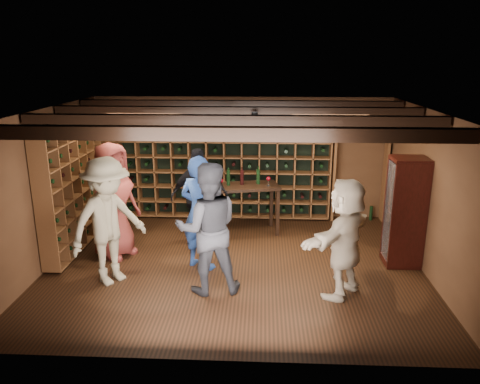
{
  "coord_description": "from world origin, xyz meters",
  "views": [
    {
      "loc": [
        0.44,
        -6.99,
        3.3
      ],
      "look_at": [
        0.08,
        0.2,
        1.19
      ],
      "focal_mm": 35.0,
      "sensor_mm": 36.0,
      "label": 1
    }
  ],
  "objects_px": {
    "guest_beige": "(345,238)",
    "tasting_table": "(245,191)",
    "guest_red_floral": "(114,201)",
    "guest_khaki": "(108,221)",
    "guest_woman_black": "(200,197)",
    "man_grey_suit": "(208,229)",
    "man_blue_shirt": "(200,213)",
    "display_cabinet": "(404,214)"
  },
  "relations": [
    {
      "from": "guest_woman_black",
      "to": "guest_beige",
      "type": "distance_m",
      "value": 2.89
    },
    {
      "from": "guest_red_floral",
      "to": "guest_khaki",
      "type": "bearing_deg",
      "value": -138.95
    },
    {
      "from": "guest_beige",
      "to": "tasting_table",
      "type": "distance_m",
      "value": 2.79
    },
    {
      "from": "guest_khaki",
      "to": "guest_beige",
      "type": "height_order",
      "value": "guest_khaki"
    },
    {
      "from": "display_cabinet",
      "to": "guest_red_floral",
      "type": "distance_m",
      "value": 4.75
    },
    {
      "from": "guest_woman_black",
      "to": "guest_beige",
      "type": "bearing_deg",
      "value": 133.49
    },
    {
      "from": "man_blue_shirt",
      "to": "guest_beige",
      "type": "height_order",
      "value": "man_blue_shirt"
    },
    {
      "from": "guest_khaki",
      "to": "tasting_table",
      "type": "distance_m",
      "value": 2.88
    },
    {
      "from": "display_cabinet",
      "to": "tasting_table",
      "type": "xyz_separation_m",
      "value": [
        -2.6,
        1.29,
        -0.03
      ]
    },
    {
      "from": "man_blue_shirt",
      "to": "man_grey_suit",
      "type": "relative_size",
      "value": 0.96
    },
    {
      "from": "guest_woman_black",
      "to": "tasting_table",
      "type": "relative_size",
      "value": 1.29
    },
    {
      "from": "man_grey_suit",
      "to": "man_blue_shirt",
      "type": "bearing_deg",
      "value": -85.66
    },
    {
      "from": "man_blue_shirt",
      "to": "guest_khaki",
      "type": "distance_m",
      "value": 1.4
    },
    {
      "from": "guest_beige",
      "to": "guest_woman_black",
      "type": "bearing_deg",
      "value": -91.1
    },
    {
      "from": "guest_red_floral",
      "to": "man_grey_suit",
      "type": "bearing_deg",
      "value": -96.04
    },
    {
      "from": "guest_woman_black",
      "to": "tasting_table",
      "type": "xyz_separation_m",
      "value": [
        0.79,
        0.57,
        -0.05
      ]
    },
    {
      "from": "man_blue_shirt",
      "to": "man_grey_suit",
      "type": "bearing_deg",
      "value": 129.13
    },
    {
      "from": "guest_khaki",
      "to": "man_blue_shirt",
      "type": "bearing_deg",
      "value": -27.51
    },
    {
      "from": "man_blue_shirt",
      "to": "guest_red_floral",
      "type": "distance_m",
      "value": 1.54
    },
    {
      "from": "guest_beige",
      "to": "tasting_table",
      "type": "xyz_separation_m",
      "value": [
        -1.48,
        2.36,
        -0.03
      ]
    },
    {
      "from": "man_blue_shirt",
      "to": "tasting_table",
      "type": "distance_m",
      "value": 1.7
    },
    {
      "from": "display_cabinet",
      "to": "man_blue_shirt",
      "type": "height_order",
      "value": "man_blue_shirt"
    },
    {
      "from": "man_grey_suit",
      "to": "tasting_table",
      "type": "bearing_deg",
      "value": -111.5
    },
    {
      "from": "display_cabinet",
      "to": "guest_beige",
      "type": "distance_m",
      "value": 1.55
    },
    {
      "from": "guest_woman_black",
      "to": "guest_khaki",
      "type": "xyz_separation_m",
      "value": [
        -1.14,
        -1.57,
        0.08
      ]
    },
    {
      "from": "guest_beige",
      "to": "tasting_table",
      "type": "bearing_deg",
      "value": -110.67
    },
    {
      "from": "display_cabinet",
      "to": "guest_woman_black",
      "type": "xyz_separation_m",
      "value": [
        -3.39,
        0.72,
        0.02
      ]
    },
    {
      "from": "tasting_table",
      "to": "display_cabinet",
      "type": "bearing_deg",
      "value": -38.82
    },
    {
      "from": "guest_red_floral",
      "to": "guest_khaki",
      "type": "distance_m",
      "value": 0.98
    },
    {
      "from": "guest_red_floral",
      "to": "man_blue_shirt",
      "type": "bearing_deg",
      "value": -76.01
    },
    {
      "from": "guest_red_floral",
      "to": "guest_beige",
      "type": "bearing_deg",
      "value": -79.78
    },
    {
      "from": "guest_woman_black",
      "to": "guest_red_floral",
      "type": "bearing_deg",
      "value": 16.36
    },
    {
      "from": "man_blue_shirt",
      "to": "tasting_table",
      "type": "relative_size",
      "value": 1.35
    },
    {
      "from": "guest_beige",
      "to": "man_blue_shirt",
      "type": "bearing_deg",
      "value": -73.31
    },
    {
      "from": "guest_khaki",
      "to": "tasting_table",
      "type": "xyz_separation_m",
      "value": [
        1.92,
        2.14,
        -0.13
      ]
    },
    {
      "from": "man_grey_suit",
      "to": "guest_beige",
      "type": "height_order",
      "value": "man_grey_suit"
    },
    {
      "from": "man_grey_suit",
      "to": "tasting_table",
      "type": "distance_m",
      "value": 2.39
    },
    {
      "from": "display_cabinet",
      "to": "man_grey_suit",
      "type": "height_order",
      "value": "man_grey_suit"
    },
    {
      "from": "guest_red_floral",
      "to": "guest_khaki",
      "type": "relative_size",
      "value": 1.02
    },
    {
      "from": "guest_red_floral",
      "to": "guest_woman_black",
      "type": "distance_m",
      "value": 1.49
    },
    {
      "from": "display_cabinet",
      "to": "guest_woman_black",
      "type": "relative_size",
      "value": 1.0
    },
    {
      "from": "man_blue_shirt",
      "to": "man_grey_suit",
      "type": "xyz_separation_m",
      "value": [
        0.22,
        -0.79,
        0.04
      ]
    }
  ]
}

